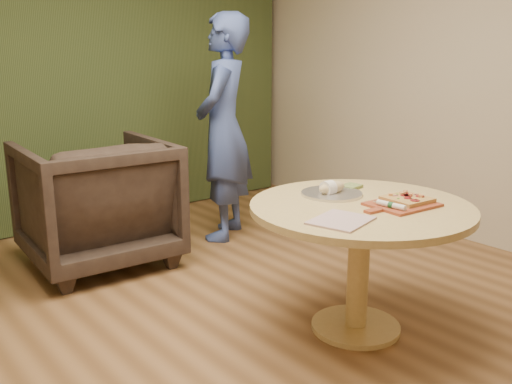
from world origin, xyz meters
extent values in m
cube|color=brown|center=(0.00, 0.00, -0.01)|extent=(5.00, 6.00, 0.02)
cube|color=#C4B294|center=(0.00, 3.01, 1.40)|extent=(5.00, 0.02, 2.80)
cube|color=#2A3819|center=(0.00, 2.90, 1.40)|extent=(4.80, 0.14, 2.78)
cylinder|color=tan|center=(0.56, -0.11, 0.01)|extent=(0.51, 0.51, 0.03)
cylinder|color=tan|center=(0.56, -0.11, 0.35)|extent=(0.12, 0.12, 0.68)
cylinder|color=tan|center=(0.56, -0.11, 0.73)|extent=(1.23, 1.23, 0.04)
cube|color=#984126|center=(0.71, -0.27, 0.76)|extent=(0.37, 0.30, 0.01)
cube|color=#984126|center=(0.49, -0.25, 0.76)|extent=(0.10, 0.06, 0.01)
cube|color=#B99048|center=(0.77, -0.26, 0.78)|extent=(0.23, 0.23, 0.02)
cylinder|color=maroon|center=(0.83, -0.29, 0.79)|extent=(0.05, 0.05, 0.00)
cylinder|color=maroon|center=(0.79, -0.23, 0.79)|extent=(0.05, 0.05, 0.00)
cylinder|color=maroon|center=(0.75, -0.27, 0.79)|extent=(0.04, 0.04, 0.00)
cylinder|color=maroon|center=(0.74, -0.33, 0.79)|extent=(0.05, 0.05, 0.00)
cylinder|color=maroon|center=(0.79, -0.24, 0.79)|extent=(0.05, 0.05, 0.00)
cylinder|color=maroon|center=(0.83, -0.21, 0.79)|extent=(0.04, 0.04, 0.00)
cube|color=#E49755|center=(0.84, -0.19, 0.79)|extent=(0.02, 0.02, 0.01)
cube|color=#E49755|center=(0.84, -0.28, 0.79)|extent=(0.02, 0.02, 0.01)
cube|color=#E49755|center=(0.82, -0.20, 0.79)|extent=(0.02, 0.02, 0.01)
cube|color=#E49755|center=(0.83, -0.30, 0.79)|extent=(0.03, 0.03, 0.01)
cube|color=#E49755|center=(0.72, -0.18, 0.79)|extent=(0.03, 0.03, 0.01)
cube|color=#E49755|center=(0.81, -0.25, 0.79)|extent=(0.02, 0.02, 0.01)
cube|color=#E49755|center=(0.78, -0.21, 0.79)|extent=(0.03, 0.03, 0.01)
cube|color=#277817|center=(0.75, -0.30, 0.79)|extent=(0.01, 0.01, 0.00)
cube|color=#277817|center=(0.70, -0.25, 0.79)|extent=(0.01, 0.01, 0.00)
cube|color=#277817|center=(0.77, -0.27, 0.79)|extent=(0.01, 0.01, 0.00)
cube|color=#277817|center=(0.76, -0.34, 0.79)|extent=(0.01, 0.01, 0.00)
cube|color=#277817|center=(0.78, -0.18, 0.79)|extent=(0.01, 0.01, 0.00)
cube|color=#277817|center=(0.75, -0.27, 0.79)|extent=(0.01, 0.01, 0.00)
cube|color=#914166|center=(0.75, -0.33, 0.79)|extent=(0.02, 0.03, 0.00)
cube|color=#914166|center=(0.74, -0.20, 0.79)|extent=(0.03, 0.02, 0.00)
cube|color=#914166|center=(0.84, -0.22, 0.79)|extent=(0.03, 0.02, 0.00)
cube|color=#914166|center=(0.85, -0.25, 0.79)|extent=(0.03, 0.01, 0.00)
cube|color=#914166|center=(0.76, -0.29, 0.79)|extent=(0.01, 0.03, 0.00)
cube|color=#914166|center=(0.81, -0.19, 0.79)|extent=(0.03, 0.01, 0.00)
cube|color=#914166|center=(0.85, -0.30, 0.79)|extent=(0.02, 0.03, 0.00)
cylinder|color=silver|center=(0.59, -0.29, 0.78)|extent=(0.04, 0.17, 0.03)
cylinder|color=#194C26|center=(0.59, -0.29, 0.78)|extent=(0.04, 0.03, 0.03)
cube|color=silver|center=(0.58, -0.19, 0.78)|extent=(0.02, 0.04, 0.00)
cube|color=silver|center=(0.24, -0.26, 0.76)|extent=(0.36, 0.32, 0.01)
cylinder|color=silver|center=(0.59, 0.14, 0.75)|extent=(0.35, 0.35, 0.01)
cylinder|color=silver|center=(0.59, 0.14, 0.76)|extent=(0.36, 0.36, 0.02)
ellipsoid|color=tan|center=(0.59, 0.14, 0.79)|extent=(0.19, 0.08, 0.07)
cylinder|color=silver|center=(0.56, 0.14, 0.79)|extent=(0.06, 0.09, 0.09)
cube|color=#53662E|center=(0.80, 0.18, 0.76)|extent=(0.13, 0.12, 0.02)
imported|color=black|center=(-0.15, 1.82, 0.52)|extent=(1.07, 1.01, 1.04)
imported|color=#3A4D8E|center=(0.96, 1.74, 0.93)|extent=(0.81, 0.78, 1.86)
camera|label=1|loc=(-1.77, -2.10, 1.59)|focal=40.00mm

